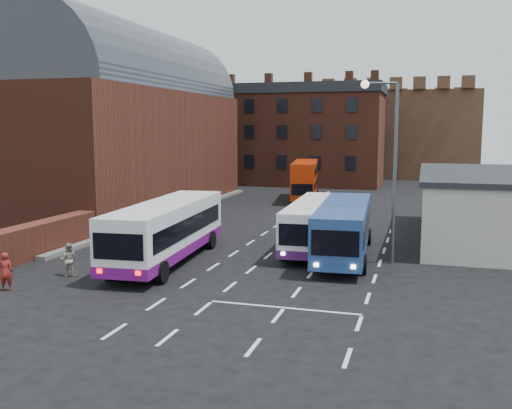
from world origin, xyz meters
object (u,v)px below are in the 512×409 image
(pedestrian_red, at_px, (6,272))
(bus_blue, at_px, (344,226))
(bus_white_outbound, at_px, (167,227))
(street_lamp, at_px, (389,155))
(bus_white_inbound, at_px, (313,221))
(pedestrian_beige, at_px, (69,260))
(bus_red_double, at_px, (305,180))

(pedestrian_red, bearing_deg, bus_blue, -164.97)
(bus_white_outbound, height_order, bus_blue, bus_white_outbound)
(bus_blue, xyz_separation_m, street_lamp, (2.29, -0.81, 3.89))
(bus_white_inbound, xyz_separation_m, bus_blue, (1.99, -1.72, 0.11))
(bus_white_outbound, height_order, street_lamp, street_lamp)
(street_lamp, relative_size, pedestrian_beige, 5.87)
(bus_red_double, height_order, pedestrian_red, bus_red_double)
(pedestrian_red, bearing_deg, street_lamp, -171.49)
(bus_white_inbound, bearing_deg, bus_blue, 136.54)
(bus_red_double, bearing_deg, bus_white_outbound, 77.69)
(bus_white_outbound, xyz_separation_m, bus_red_double, (1.71, 27.14, 0.16))
(street_lamp, xyz_separation_m, pedestrian_red, (-15.35, -9.65, -4.78))
(bus_white_inbound, height_order, bus_blue, bus_blue)
(bus_white_outbound, distance_m, bus_white_inbound, 8.56)
(bus_blue, distance_m, pedestrian_beige, 14.16)
(pedestrian_red, relative_size, pedestrian_beige, 1.06)
(bus_blue, relative_size, bus_red_double, 1.12)
(bus_white_outbound, distance_m, bus_red_double, 27.20)
(pedestrian_beige, bearing_deg, street_lamp, -172.95)
(bus_white_inbound, bearing_deg, street_lamp, 146.86)
(bus_white_outbound, distance_m, bus_blue, 9.41)
(bus_white_inbound, relative_size, bus_red_double, 1.05)
(pedestrian_red, xyz_separation_m, pedestrian_beige, (1.16, 2.85, -0.05))
(street_lamp, bearing_deg, bus_red_double, 110.85)
(bus_white_outbound, distance_m, pedestrian_red, 8.20)
(bus_red_double, bearing_deg, bus_white_inbound, 94.20)
(bus_white_outbound, distance_m, street_lamp, 11.94)
(pedestrian_red, distance_m, pedestrian_beige, 3.08)
(bus_white_inbound, distance_m, pedestrian_beige, 13.64)
(bus_red_double, relative_size, pedestrian_beige, 6.06)
(street_lamp, bearing_deg, bus_white_outbound, -165.81)
(street_lamp, distance_m, pedestrian_beige, 16.46)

